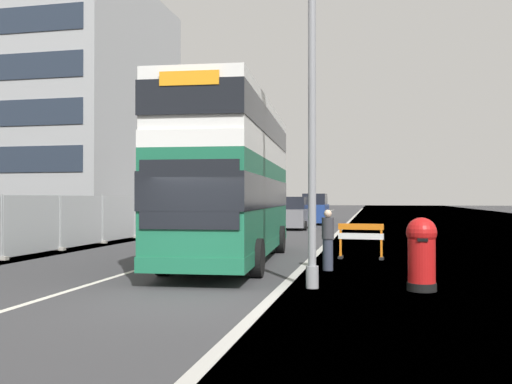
% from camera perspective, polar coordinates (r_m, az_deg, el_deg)
% --- Properties ---
extents(ground, '(140.00, 280.00, 0.10)m').
position_cam_1_polar(ground, '(11.03, -4.52, -11.51)').
color(ground, '#38383A').
extents(double_decker_bus, '(3.30, 11.10, 5.03)m').
position_cam_1_polar(double_decker_bus, '(17.57, -2.40, 1.47)').
color(double_decker_bus, '#196042').
rests_on(double_decker_bus, ground).
extents(lamppost_foreground, '(0.29, 0.70, 7.81)m').
position_cam_1_polar(lamppost_foreground, '(12.57, 5.84, 6.88)').
color(lamppost_foreground, gray).
rests_on(lamppost_foreground, ground).
extents(red_pillar_postbox, '(0.66, 0.66, 1.61)m').
position_cam_1_polar(red_pillar_postbox, '(12.65, 16.79, -5.84)').
color(red_pillar_postbox, black).
rests_on(red_pillar_postbox, ground).
extents(roadworks_barrier, '(1.51, 0.53, 1.17)m').
position_cam_1_polar(roadworks_barrier, '(18.69, 10.81, -4.61)').
color(roadworks_barrier, orange).
rests_on(roadworks_barrier, ground).
extents(construction_site_fence, '(0.44, 20.60, 2.18)m').
position_cam_1_polar(construction_site_fence, '(25.58, -15.68, -2.80)').
color(construction_site_fence, '#A8AAAD').
rests_on(construction_site_fence, ground).
extents(car_oncoming_near, '(2.05, 4.47, 2.10)m').
position_cam_1_polar(car_oncoming_near, '(35.82, 3.90, -2.29)').
color(car_oncoming_near, slate).
rests_on(car_oncoming_near, ground).
extents(car_receding_mid, '(2.04, 3.83, 2.35)m').
position_cam_1_polar(car_receding_mid, '(42.14, 6.14, -1.88)').
color(car_receding_mid, navy).
rests_on(car_receding_mid, ground).
extents(car_receding_far, '(1.95, 4.18, 2.16)m').
position_cam_1_polar(car_receding_far, '(50.18, 6.41, -1.77)').
color(car_receding_far, gray).
rests_on(car_receding_far, ground).
extents(bare_tree_far_verge_near, '(3.37, 2.65, 5.01)m').
position_cam_1_polar(bare_tree_far_verge_near, '(53.32, -8.60, 0.11)').
color(bare_tree_far_verge_near, '#4C3D2D').
rests_on(bare_tree_far_verge_near, ground).
extents(bare_tree_far_verge_mid, '(2.30, 2.69, 4.63)m').
position_cam_1_polar(bare_tree_far_verge_mid, '(53.96, -10.86, -0.27)').
color(bare_tree_far_verge_mid, '#4C3D2D').
rests_on(bare_tree_far_verge_mid, ground).
extents(pedestrian_at_kerb, '(0.34, 0.34, 1.71)m').
position_cam_1_polar(pedestrian_at_kerb, '(15.59, 7.46, -4.94)').
color(pedestrian_at_kerb, '#2D3342').
rests_on(pedestrian_at_kerb, ground).
extents(backdrop_office_block, '(26.86, 17.13, 19.49)m').
position_cam_1_polar(backdrop_office_block, '(53.65, -24.81, 7.72)').
color(backdrop_office_block, '#9EA0A3').
rests_on(backdrop_office_block, ground).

